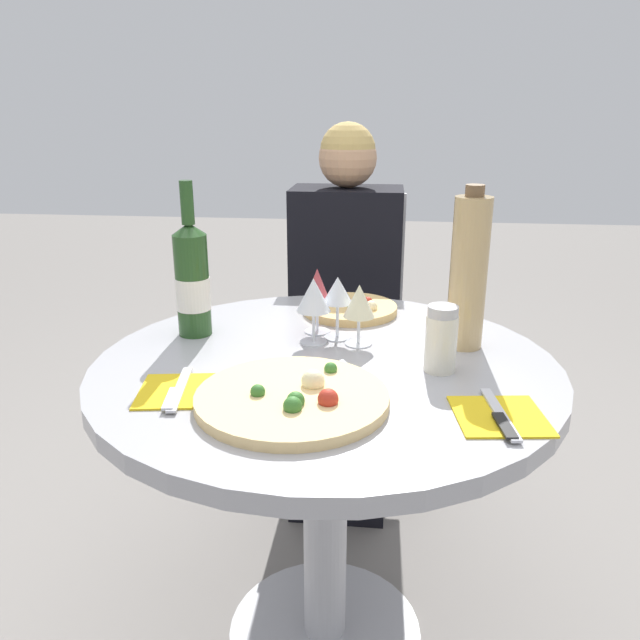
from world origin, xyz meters
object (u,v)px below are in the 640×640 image
Objects in this scene: chair_behind_diner at (346,339)px; seated_diner at (343,336)px; dining_table at (325,425)px; wine_bottle at (192,280)px; tall_carafe at (469,273)px; pizza_large at (293,397)px.

seated_diner is at bearing 90.00° from chair_behind_diner.
wine_bottle is (-0.32, 0.13, 0.28)m from dining_table.
tall_carafe is at bearing 113.14° from chair_behind_diner.
chair_behind_diner is 2.72× the size of wine_bottle.
seated_diner is 0.71m from wine_bottle.
dining_table is 0.81× the size of seated_diner.
wine_bottle reaches higher than dining_table.
tall_carafe is at bearing 22.30° from dining_table.
seated_diner is (-0.00, -0.15, 0.06)m from chair_behind_diner.
seated_diner is 0.74m from tall_carafe.
pizza_large is at bearing -49.92° from wine_bottle.
tall_carafe is at bearing 44.31° from pizza_large.
wine_bottle is at bearing 178.91° from tall_carafe.
seated_diner reaches higher than tall_carafe.
seated_diner reaches higher than wine_bottle.
wine_bottle is 1.00× the size of tall_carafe.
chair_behind_diner is (-0.01, 0.83, -0.11)m from dining_table.
dining_table is 2.75× the size of tall_carafe.
seated_diner is (-0.01, 0.68, -0.05)m from dining_table.
seated_diner is 3.39× the size of tall_carafe.
dining_table is 0.26m from pizza_large.
tall_carafe is (0.30, -0.56, 0.36)m from seated_diner.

